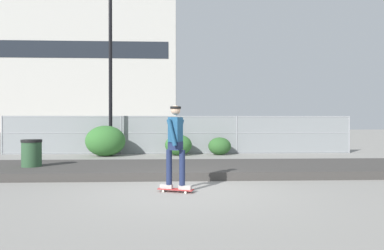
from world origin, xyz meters
name	(u,v)px	position (x,y,z in m)	size (l,w,h in m)	color
ground_plane	(182,190)	(0.00, 0.00, 0.00)	(120.00, 120.00, 0.00)	gray
gravel_berm	(181,169)	(0.00, 2.74, 0.11)	(15.30, 3.21, 0.23)	#3D3A38
skateboard	(176,189)	(-0.14, -0.19, 0.06)	(0.82, 0.46, 0.07)	#B22D2D
skater	(176,141)	(-0.14, -0.19, 1.13)	(0.71, 0.62, 1.85)	#B2ADA8
chain_fence	(180,135)	(0.00, 8.72, 0.93)	(16.97, 0.06, 1.85)	gray
street_lamp	(110,54)	(-3.19, 8.01, 4.69)	(0.44, 0.44, 7.66)	black
parked_car_near	(84,134)	(-5.56, 12.16, 0.84)	(4.47, 2.09, 1.66)	#B7BABF
library_building	(94,72)	(-13.91, 48.21, 9.83)	(27.12, 12.00, 19.66)	#B2AFA8
shrub_left	(105,141)	(-3.37, 7.73, 0.69)	(1.80, 1.47, 1.39)	#336B2D
shrub_center	(178,145)	(-0.06, 7.99, 0.48)	(1.25, 1.02, 0.97)	#336B2D
shrub_right	(220,146)	(1.88, 8.11, 0.41)	(1.07, 0.88, 0.83)	#2D5B28
trash_bin	(32,157)	(-4.44, 2.55, 0.52)	(0.59, 0.59, 1.03)	#2D5133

